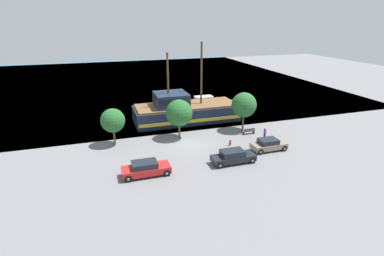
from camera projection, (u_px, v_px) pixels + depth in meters
name	position (u px, v px, depth m)	size (l,w,h in m)	color
ground_plane	(188.00, 143.00, 37.03)	(160.00, 160.00, 0.00)	slate
water_surface	(137.00, 79.00, 76.37)	(80.00, 80.00, 0.00)	#38667F
pirate_ship	(185.00, 110.00, 44.71)	(16.77, 5.71, 11.50)	#192338
moored_boat_dockside	(206.00, 103.00, 52.58)	(7.85, 2.23, 1.81)	#2D333D
parked_car_curb_front	(269.00, 145.00, 34.89)	(4.11, 1.86, 1.42)	#7F705B
parked_car_curb_mid	(233.00, 157.00, 31.79)	(4.71, 1.80, 1.48)	black
parked_car_curb_rear	(146.00, 169.00, 29.25)	(4.70, 1.89, 1.47)	#B21E1E
fire_hydrant	(230.00, 142.00, 36.27)	(0.42, 0.25, 0.76)	red
bench_promenade_east	(249.00, 131.00, 39.84)	(1.59, 0.45, 0.85)	#4C4742
pedestrian_walking_near	(265.00, 133.00, 38.02)	(0.32, 0.32, 1.60)	#232838
tree_row_east	(113.00, 121.00, 35.71)	(2.91, 2.91, 4.54)	brown
tree_row_mideast	(179.00, 113.00, 37.73)	(3.41, 3.41, 5.04)	brown
tree_row_midwest	(244.00, 105.00, 40.25)	(3.38, 3.38, 5.29)	brown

